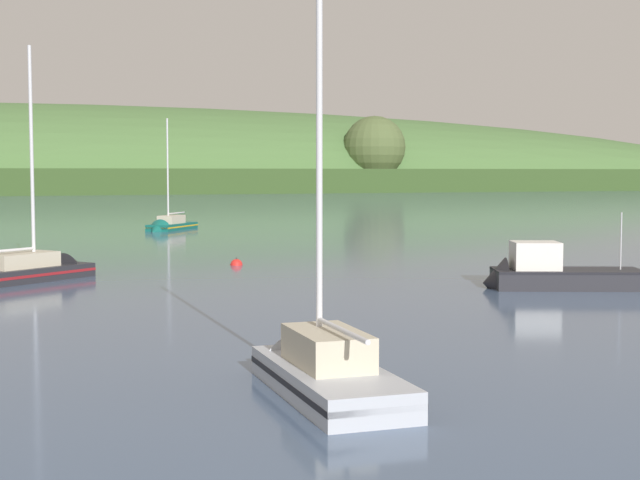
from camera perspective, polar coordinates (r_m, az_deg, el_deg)
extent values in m
ellipsoid|color=#476B38|center=(242.02, -15.82, 2.91)|extent=(448.98, 74.27, 43.02)
sphere|color=#4C5B33|center=(230.28, 3.35, 5.69)|extent=(15.34, 15.34, 15.34)
cube|color=#ADB2BC|center=(19.68, 0.59, -9.33)|extent=(2.12, 5.50, 1.11)
cone|color=#ADB2BC|center=(22.21, -1.73, -7.77)|extent=(1.92, 1.42, 1.87)
cube|color=black|center=(19.62, 0.59, -8.56)|extent=(2.14, 5.50, 0.13)
cube|color=#BCB299|center=(19.61, 0.46, -6.62)|extent=(1.40, 2.49, 0.74)
cylinder|color=silver|center=(19.78, -0.04, 4.11)|extent=(0.14, 0.14, 8.04)
cylinder|color=silver|center=(18.70, 1.35, -5.53)|extent=(0.20, 2.86, 0.11)
cube|color=#232328|center=(41.85, -17.95, -2.48)|extent=(6.70, 5.83, 1.25)
cone|color=#232328|center=(44.05, -14.58, -2.09)|extent=(2.63, 2.72, 2.15)
cube|color=maroon|center=(41.82, -17.96, -1.99)|extent=(6.71, 5.85, 0.12)
cube|color=#BCB299|center=(41.87, -17.80, -1.18)|extent=(3.32, 3.04, 0.63)
cylinder|color=silver|center=(42.13, -17.23, 4.89)|extent=(0.16, 0.16, 9.49)
cylinder|color=silver|center=(41.14, -18.98, -0.65)|extent=(2.88, 2.23, 0.13)
cube|color=#0F564C|center=(76.64, -9.03, 0.63)|extent=(4.96, 5.61, 1.03)
cone|color=#0F564C|center=(74.16, -9.98, 0.50)|extent=(2.35, 2.26, 1.89)
cube|color=gold|center=(76.62, -9.03, 0.84)|extent=(4.98, 5.63, 0.10)
cube|color=#BCB299|center=(76.47, -9.08, 1.25)|extent=(2.59, 2.80, 0.66)
cylinder|color=silver|center=(75.87, -9.30, 4.17)|extent=(0.14, 0.14, 8.45)
cylinder|color=silver|center=(77.26, -8.79, 1.64)|extent=(1.87, 2.38, 0.11)
cube|color=#232328|center=(38.83, 14.91, -2.56)|extent=(6.34, 4.31, 1.11)
cone|color=#232328|center=(38.24, 10.60, -2.59)|extent=(1.61, 2.26, 2.06)
cube|color=black|center=(38.78, 14.93, -1.80)|extent=(6.36, 4.35, 0.08)
cube|color=silver|center=(38.43, 13.04, -0.93)|extent=(2.32, 2.21, 1.11)
cube|color=#192833|center=(38.25, 11.79, -0.68)|extent=(0.59, 1.38, 0.62)
cylinder|color=#B2B2B7|center=(39.23, 17.94, -0.06)|extent=(0.06, 0.06, 2.30)
sphere|color=red|center=(47.06, -5.13, -1.54)|extent=(0.62, 0.62, 0.62)
cylinder|color=black|center=(47.03, -5.14, -1.12)|extent=(0.04, 0.04, 0.08)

